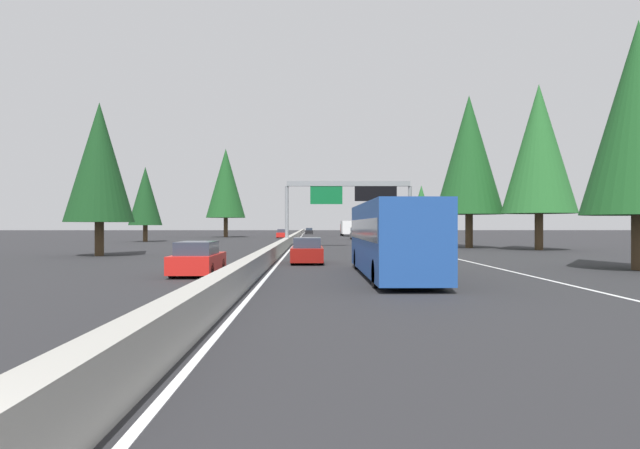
# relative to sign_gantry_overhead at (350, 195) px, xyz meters

# --- Properties ---
(ground_plane) EXTENTS (320.00, 320.00, 0.00)m
(ground_plane) POSITION_rel_sign_gantry_overhead_xyz_m (7.47, 6.03, -5.22)
(ground_plane) COLOR #262628
(median_barrier) EXTENTS (180.00, 0.56, 0.90)m
(median_barrier) POSITION_rel_sign_gantry_overhead_xyz_m (27.47, 6.33, -4.77)
(median_barrier) COLOR #9E9B93
(median_barrier) RESTS_ON ground
(shoulder_stripe_right) EXTENTS (160.00, 0.16, 0.01)m
(shoulder_stripe_right) POSITION_rel_sign_gantry_overhead_xyz_m (17.47, -5.49, -5.21)
(shoulder_stripe_right) COLOR silver
(shoulder_stripe_right) RESTS_ON ground
(shoulder_stripe_median) EXTENTS (160.00, 0.16, 0.01)m
(shoulder_stripe_median) POSITION_rel_sign_gantry_overhead_xyz_m (17.47, 5.78, -5.21)
(shoulder_stripe_median) COLOR silver
(shoulder_stripe_median) RESTS_ON ground
(sign_gantry_overhead) EXTENTS (0.50, 12.68, 6.56)m
(sign_gantry_overhead) POSITION_rel_sign_gantry_overhead_xyz_m (0.00, 0.00, 0.00)
(sign_gantry_overhead) COLOR gray
(sign_gantry_overhead) RESTS_ON ground
(bus_distant_b) EXTENTS (11.50, 2.55, 3.10)m
(bus_distant_b) POSITION_rel_sign_gantry_overhead_xyz_m (-31.45, 0.52, -3.50)
(bus_distant_b) COLOR #1E4793
(bus_distant_b) RESTS_ON ground
(sedan_near_right) EXTENTS (4.40, 1.80, 1.47)m
(sedan_near_right) POSITION_rel_sign_gantry_overhead_xyz_m (-23.11, 4.14, -4.53)
(sedan_near_right) COLOR maroon
(sedan_near_right) RESTS_ON ground
(pickup_mid_left) EXTENTS (5.60, 2.00, 1.86)m
(pickup_mid_left) POSITION_rel_sign_gantry_overhead_xyz_m (27.09, -3.05, -4.30)
(pickup_mid_left) COLOR slate
(pickup_mid_left) RESTS_ON ground
(box_truck_far_left) EXTENTS (8.50, 2.40, 2.95)m
(box_truck_far_left) POSITION_rel_sign_gantry_overhead_xyz_m (52.16, -3.19, -3.61)
(box_truck_far_left) COLOR white
(box_truck_far_left) RESTS_ON ground
(sedan_near_center) EXTENTS (4.40, 1.80, 1.47)m
(sedan_near_center) POSITION_rel_sign_gantry_overhead_xyz_m (74.97, 4.36, -4.53)
(sedan_near_center) COLOR black
(sedan_near_center) RESTS_ON ground
(oncoming_near) EXTENTS (4.40, 1.80, 1.47)m
(oncoming_near) POSITION_rel_sign_gantry_overhead_xyz_m (36.86, 8.72, -4.53)
(oncoming_near) COLOR red
(oncoming_near) RESTS_ON ground
(oncoming_far) EXTENTS (4.40, 1.80, 1.47)m
(oncoming_far) POSITION_rel_sign_gantry_overhead_xyz_m (-30.33, 8.90, -4.53)
(oncoming_far) COLOR red
(oncoming_far) RESTS_ON ground
(conifer_right_foreground) EXTENTS (5.35, 5.35, 12.17)m
(conifer_right_foreground) POSITION_rel_sign_gantry_overhead_xyz_m (-28.16, -12.00, 2.18)
(conifer_right_foreground) COLOR #4C3823
(conifer_right_foreground) RESTS_ON ground
(conifer_right_near) EXTENTS (6.37, 6.37, 14.47)m
(conifer_right_near) POSITION_rel_sign_gantry_overhead_xyz_m (-7.21, -15.94, 3.59)
(conifer_right_near) COLOR #4C3823
(conifer_right_near) RESTS_ON ground
(conifer_right_mid) EXTENTS (6.40, 6.40, 14.55)m
(conifer_right_mid) POSITION_rel_sign_gantry_overhead_xyz_m (-2.69, -11.14, 3.63)
(conifer_right_mid) COLOR #4C3823
(conifer_right_mid) RESTS_ON ground
(conifer_right_far) EXTENTS (3.89, 3.89, 8.85)m
(conifer_right_far) POSITION_rel_sign_gantry_overhead_xyz_m (36.92, -14.62, 0.15)
(conifer_right_far) COLOR #4C3823
(conifer_right_far) RESTS_ON ground
(conifer_left_near) EXTENTS (4.79, 4.79, 10.89)m
(conifer_left_near) POSITION_rel_sign_gantry_overhead_xyz_m (-15.51, 18.92, 1.40)
(conifer_left_near) COLOR #4C3823
(conifer_left_near) RESTS_ON ground
(conifer_left_mid) EXTENTS (4.29, 4.29, 9.75)m
(conifer_left_mid) POSITION_rel_sign_gantry_overhead_xyz_m (16.99, 25.51, 0.70)
(conifer_left_mid) COLOR #4C3823
(conifer_left_mid) RESTS_ON ground
(conifer_left_far) EXTENTS (6.92, 6.92, 15.73)m
(conifer_left_far) POSITION_rel_sign_gantry_overhead_xyz_m (42.58, 19.05, 4.35)
(conifer_left_far) COLOR #4C3823
(conifer_left_far) RESTS_ON ground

